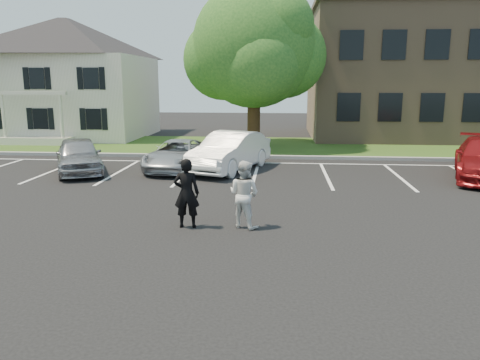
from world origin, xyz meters
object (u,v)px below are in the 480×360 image
(house, at_px, (68,78))
(man_white_shirt, at_px, (244,194))
(car_white_sedan, at_px, (230,152))
(car_silver_minivan, at_px, (178,155))
(tree, at_px, (256,49))
(man_black_suit, at_px, (187,193))
(car_silver_west, at_px, (79,155))

(house, xyz_separation_m, man_white_shirt, (13.09, -18.85, -2.97))
(man_white_shirt, height_order, car_white_sedan, man_white_shirt)
(man_white_shirt, xyz_separation_m, car_silver_minivan, (-3.39, 7.66, -0.24))
(tree, bearing_deg, man_white_shirt, -87.96)
(man_white_shirt, relative_size, car_silver_minivan, 0.39)
(man_black_suit, xyz_separation_m, car_silver_west, (-5.78, 6.75, -0.17))
(man_black_suit, height_order, car_silver_minivan, man_black_suit)
(car_silver_west, distance_m, car_white_sedan, 6.11)
(house, distance_m, man_white_shirt, 23.14)
(house, bearing_deg, man_black_suit, -58.47)
(man_white_shirt, distance_m, car_white_sedan, 7.71)
(house, relative_size, man_white_shirt, 6.00)
(house, distance_m, car_white_sedan, 16.64)
(tree, xyz_separation_m, man_black_suit, (-0.92, -14.68, -4.46))
(tree, bearing_deg, car_silver_minivan, -112.67)
(car_silver_west, xyz_separation_m, car_silver_minivan, (3.83, 1.06, -0.10))
(man_white_shirt, height_order, car_silver_west, man_white_shirt)
(man_white_shirt, distance_m, car_silver_minivan, 8.38)
(man_black_suit, bearing_deg, car_silver_minivan, -79.33)
(car_silver_west, distance_m, car_silver_minivan, 3.97)
(man_white_shirt, relative_size, car_silver_west, 0.41)
(man_white_shirt, bearing_deg, car_silver_west, -14.44)
(tree, height_order, man_white_shirt, tree)
(car_silver_minivan, bearing_deg, house, 136.18)
(man_white_shirt, bearing_deg, man_black_suit, 33.75)
(tree, relative_size, car_silver_minivan, 1.99)
(tree, height_order, car_silver_west, tree)
(tree, distance_m, car_silver_minivan, 8.83)
(car_white_sedan, bearing_deg, house, 157.18)
(car_silver_west, bearing_deg, car_silver_minivan, -10.83)
(tree, height_order, car_white_sedan, tree)
(man_white_shirt, distance_m, car_silver_west, 9.79)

